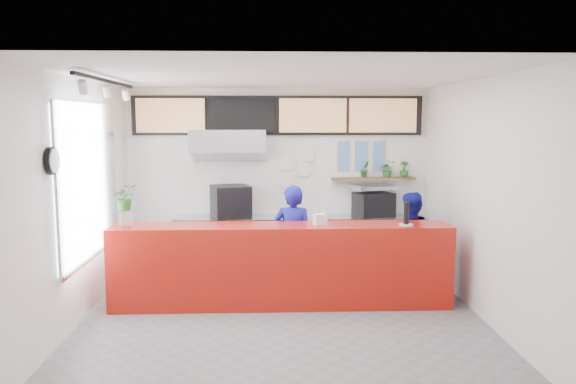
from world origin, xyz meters
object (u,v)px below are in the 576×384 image
(panini_oven, at_px, (231,201))
(espresso_machine, at_px, (374,204))
(staff_right, at_px, (409,241))
(service_counter, at_px, (281,265))
(staff_center, at_px, (293,240))
(pepper_mill, at_px, (406,213))

(panini_oven, bearing_deg, espresso_machine, -17.29)
(staff_right, bearing_deg, service_counter, -15.20)
(service_counter, bearing_deg, staff_center, 69.47)
(staff_right, height_order, pepper_mill, staff_right)
(espresso_machine, height_order, pepper_mill, pepper_mill)
(panini_oven, bearing_deg, pepper_mill, -54.96)
(panini_oven, distance_m, pepper_mill, 3.07)
(staff_right, distance_m, pepper_mill, 0.92)
(staff_center, height_order, staff_right, staff_center)
(panini_oven, height_order, staff_right, staff_right)
(service_counter, height_order, staff_center, staff_center)
(staff_right, bearing_deg, pepper_mill, 38.03)
(espresso_machine, distance_m, staff_center, 1.95)
(espresso_machine, height_order, staff_center, staff_center)
(panini_oven, xyz_separation_m, staff_center, (0.96, -1.33, -0.37))
(panini_oven, relative_size, staff_center, 0.36)
(service_counter, height_order, pepper_mill, pepper_mill)
(pepper_mill, bearing_deg, staff_right, 71.84)
(staff_center, bearing_deg, service_counter, 81.72)
(service_counter, distance_m, pepper_mill, 1.80)
(service_counter, bearing_deg, pepper_mill, -2.60)
(staff_right, bearing_deg, panini_oven, -57.51)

